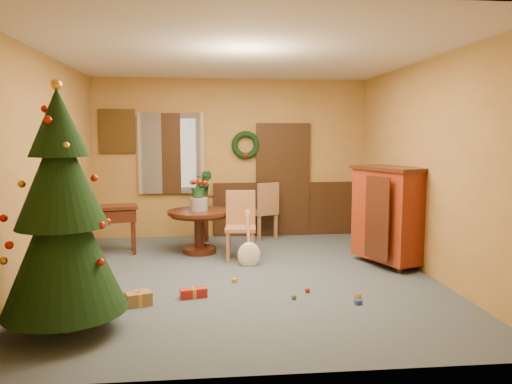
{
  "coord_description": "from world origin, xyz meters",
  "views": [
    {
      "loc": [
        -0.49,
        -6.47,
        1.89
      ],
      "look_at": [
        0.21,
        0.4,
        1.09
      ],
      "focal_mm": 35.0,
      "sensor_mm": 36.0,
      "label": 1
    }
  ],
  "objects": [
    {
      "name": "room_envelope",
      "position": [
        0.21,
        2.7,
        1.12
      ],
      "size": [
        5.5,
        5.5,
        5.5
      ],
      "color": "#3D4A59",
      "rests_on": "ground"
    },
    {
      "name": "dining_table",
      "position": [
        -0.6,
        1.43,
        0.48
      ],
      "size": [
        1.0,
        1.0,
        0.69
      ],
      "color": "black",
      "rests_on": "floor"
    },
    {
      "name": "urn",
      "position": [
        -0.6,
        1.43,
        0.79
      ],
      "size": [
        0.28,
        0.28,
        0.21
      ],
      "primitive_type": "cylinder",
      "color": "slate",
      "rests_on": "dining_table"
    },
    {
      "name": "centerpiece_plant",
      "position": [
        -0.6,
        1.43,
        1.07
      ],
      "size": [
        0.32,
        0.28,
        0.36
      ],
      "primitive_type": "imported",
      "color": "#1E4C23",
      "rests_on": "urn"
    },
    {
      "name": "chair_near",
      "position": [
        0.03,
        0.99,
        0.56
      ],
      "size": [
        0.49,
        0.49,
        1.04
      ],
      "color": "brown",
      "rests_on": "floor"
    },
    {
      "name": "chair_far",
      "position": [
        0.56,
        2.38,
        0.56
      ],
      "size": [
        0.61,
        0.61,
        1.04
      ],
      "color": "brown",
      "rests_on": "floor"
    },
    {
      "name": "guitar",
      "position": [
        0.13,
        0.56,
        0.39
      ],
      "size": [
        0.38,
        0.54,
        0.76
      ],
      "primitive_type": null,
      "rotation": [
        -0.49,
        0.0,
        0.1
      ],
      "color": "#ECE7C5",
      "rests_on": "floor"
    },
    {
      "name": "plant_stand",
      "position": [
        -0.5,
        2.29,
        0.51
      ],
      "size": [
        0.32,
        0.32,
        0.83
      ],
      "color": "black",
      "rests_on": "floor"
    },
    {
      "name": "stand_plant",
      "position": [
        -0.5,
        2.29,
        1.05
      ],
      "size": [
        0.3,
        0.27,
        0.44
      ],
      "primitive_type": "imported",
      "rotation": [
        0.0,
        0.0,
        -0.36
      ],
      "color": "#19471E",
      "rests_on": "plant_stand"
    },
    {
      "name": "christmas_tree",
      "position": [
        -1.84,
        -1.68,
        1.14
      ],
      "size": [
        1.16,
        1.16,
        2.4
      ],
      "color": "#382111",
      "rests_on": "floor"
    },
    {
      "name": "writing_desk",
      "position": [
        -2.02,
        1.48,
        0.59
      ],
      "size": [
        0.94,
        0.6,
        0.78
      ],
      "color": "black",
      "rests_on": "floor"
    },
    {
      "name": "sideboard",
      "position": [
        2.15,
        0.42,
        0.77
      ],
      "size": [
        0.96,
        1.26,
        1.43
      ],
      "color": "#531509",
      "rests_on": "floor"
    },
    {
      "name": "gift_a",
      "position": [
        -1.25,
        -0.98,
        0.07
      ],
      "size": [
        0.33,
        0.28,
        0.15
      ],
      "color": "olive",
      "rests_on": "floor"
    },
    {
      "name": "gift_b",
      "position": [
        -1.87,
        -0.73,
        0.11
      ],
      "size": [
        0.29,
        0.29,
        0.22
      ],
      "color": "#A11D15",
      "rests_on": "floor"
    },
    {
      "name": "gift_c",
      "position": [
        -2.15,
        -0.22,
        0.07
      ],
      "size": [
        0.29,
        0.31,
        0.14
      ],
      "color": "olive",
      "rests_on": "floor"
    },
    {
      "name": "gift_d",
      "position": [
        -0.64,
        -0.79,
        0.05
      ],
      "size": [
        0.33,
        0.19,
        0.11
      ],
      "color": "#A11D15",
      "rests_on": "floor"
    },
    {
      "name": "toy_a",
      "position": [
        1.2,
        -1.22,
        0.03
      ],
      "size": [
        0.09,
        0.08,
        0.05
      ],
      "primitive_type": "cube",
      "rotation": [
        0.0,
        0.0,
        0.42
      ],
      "color": "#2741AA",
      "rests_on": "floor"
    },
    {
      "name": "toy_b",
      "position": [
        0.51,
        -0.97,
        0.03
      ],
      "size": [
        0.06,
        0.06,
        0.06
      ],
      "primitive_type": "sphere",
      "color": "#237F22",
      "rests_on": "floor"
    },
    {
      "name": "toy_c",
      "position": [
        -0.13,
        -0.24,
        0.03
      ],
      "size": [
        0.08,
        0.09,
        0.05
      ],
      "primitive_type": "cube",
      "rotation": [
        0.0,
        0.0,
        1.14
      ],
      "color": "gold",
      "rests_on": "floor"
    },
    {
      "name": "toy_d",
      "position": [
        0.72,
        -0.74,
        0.03
      ],
      "size": [
        0.06,
        0.06,
        0.06
      ],
      "primitive_type": "sphere",
      "color": "#B3190B",
      "rests_on": "floor"
    },
    {
      "name": "toy_e",
      "position": [
        1.25,
        -1.04,
        0.03
      ],
      "size": [
        0.09,
        0.09,
        0.05
      ],
      "primitive_type": "cube",
      "rotation": [
        0.0,
        0.0,
        0.65
      ],
      "color": "gold",
      "rests_on": "floor"
    }
  ]
}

